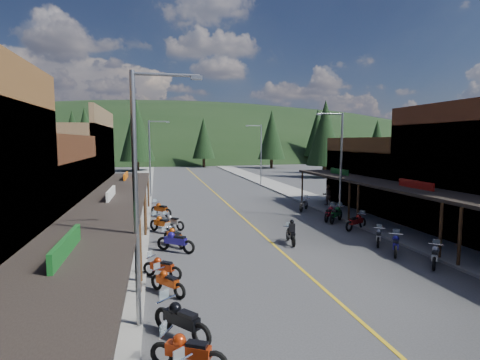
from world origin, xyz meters
TOP-DOWN VIEW (x-y plane):
  - ground at (0.00, 0.00)m, footprint 220.00×220.00m
  - centerline at (0.00, 20.00)m, footprint 0.15×90.00m
  - sidewalk_west at (-8.70, 20.00)m, footprint 3.40×94.00m
  - sidewalk_east at (8.70, 20.00)m, footprint 3.40×94.00m
  - shop_west_3 at (-13.78, 11.30)m, footprint 10.90×10.20m
  - shop_east_3 at (13.75, 11.30)m, footprint 10.90×10.20m
  - streetlight_0 at (-6.95, -6.00)m, footprint 2.16×0.18m
  - streetlight_1 at (-6.95, 22.00)m, footprint 2.16×0.18m
  - streetlight_2 at (6.95, 8.00)m, footprint 2.16×0.18m
  - streetlight_3 at (6.95, 30.00)m, footprint 2.16×0.18m
  - ridge_hill at (0.00, 135.00)m, footprint 310.00×140.00m
  - pine_1 at (-24.00, 70.00)m, footprint 5.88×5.88m
  - pine_2 at (-10.00, 58.00)m, footprint 6.72×6.72m
  - pine_3 at (4.00, 66.00)m, footprint 5.04×5.04m
  - pine_4 at (18.00, 60.00)m, footprint 5.88×5.88m
  - pine_5 at (34.00, 72.00)m, footprint 6.72×6.72m
  - pine_6 at (46.00, 64.00)m, footprint 5.04×5.04m
  - pine_7 at (-32.00, 76.00)m, footprint 5.88×5.88m
  - pine_8 at (-22.00, 40.00)m, footprint 4.48×4.48m
  - pine_9 at (24.00, 45.00)m, footprint 4.93×4.93m
  - pine_10 at (-18.00, 50.00)m, footprint 5.38×5.38m
  - pine_11 at (20.00, 38.00)m, footprint 5.82×5.82m
  - bike_west_4 at (-5.77, -8.56)m, footprint 2.17×1.61m
  - bike_west_5 at (-5.83, -6.91)m, footprint 2.04×2.24m
  - bike_west_6 at (-6.14, -3.49)m, footprint 1.68×1.90m
  - bike_west_7 at (-6.32, -1.72)m, footprint 1.93×1.67m
  - bike_west_8 at (-5.55, 2.04)m, footprint 2.27×1.98m
  - bike_west_9 at (-5.56, 3.26)m, footprint 1.63×2.19m
  - bike_west_10 at (-6.18, 6.56)m, footprint 2.02×2.22m
  - bike_west_11 at (-5.51, 7.33)m, footprint 1.90×1.90m
  - bike_west_12 at (-6.18, 11.74)m, footprint 2.03×2.25m
  - bike_east_6 at (6.30, -2.96)m, footprint 1.83×1.91m
  - bike_east_7 at (5.63, -0.92)m, footprint 1.75×2.08m
  - bike_east_8 at (5.82, 0.91)m, footprint 1.57×1.88m
  - bike_east_9 at (6.46, 4.48)m, footprint 2.24×1.60m
  - bike_east_10 at (6.28, 6.97)m, footprint 2.23×2.17m
  - bike_east_11 at (6.02, 7.50)m, footprint 1.99×2.10m
  - bike_east_12 at (5.69, 11.68)m, footprint 1.88×2.13m
  - rider_on_bike at (1.01, 2.23)m, footprint 0.88×2.00m
  - pedestrian_east_b at (8.56, 13.18)m, footprint 0.94×0.58m

SIDE VIEW (x-z plane):
  - ground at x=0.00m, z-range 0.00..0.00m
  - ridge_hill at x=0.00m, z-range -30.00..30.00m
  - centerline at x=0.00m, z-range 0.00..0.01m
  - sidewalk_west at x=-8.70m, z-range 0.00..0.15m
  - sidewalk_east at x=8.70m, z-range 0.00..0.15m
  - bike_east_8 at x=5.82m, z-range 0.00..1.06m
  - bike_west_6 at x=-6.14m, z-range 0.00..1.09m
  - bike_west_7 at x=-6.32m, z-range 0.00..1.10m
  - bike_east_6 at x=6.30m, z-range 0.00..1.13m
  - bike_west_11 at x=-5.51m, z-range 0.00..1.15m
  - bike_east_7 at x=5.63m, z-range 0.00..1.18m
  - rider_on_bike at x=1.01m, z-range -0.15..1.33m
  - bike_west_4 at x=-5.77m, z-range 0.00..1.19m
  - bike_west_9 at x=-5.56m, z-range 0.00..1.21m
  - bike_east_12 at x=5.69m, z-range 0.00..1.22m
  - bike_east_9 at x=6.46m, z-range 0.00..1.23m
  - bike_east_11 at x=6.02m, z-range 0.00..1.24m
  - bike_west_10 at x=-6.18m, z-range 0.00..1.29m
  - bike_west_8 at x=-5.55m, z-range 0.00..1.30m
  - bike_west_5 at x=-5.83m, z-range 0.00..1.30m
  - bike_west_12 at x=-6.18m, z-range 0.00..1.30m
  - bike_east_10 at x=6.28m, z-range 0.00..1.33m
  - pedestrian_east_b at x=8.56m, z-range 0.15..2.02m
  - shop_east_3 at x=13.75m, z-range -0.57..5.63m
  - shop_west_3 at x=-13.78m, z-range -0.58..7.62m
  - streetlight_0 at x=-6.95m, z-range 0.46..8.46m
  - streetlight_1 at x=-6.95m, z-range 0.46..8.46m
  - streetlight_2 at x=6.95m, z-range 0.46..8.46m
  - streetlight_3 at x=6.95m, z-range 0.46..8.46m
  - pine_8 at x=-22.00m, z-range 0.98..10.98m
  - pine_9 at x=24.00m, z-range 0.98..11.78m
  - pine_3 at x=4.00m, z-range 0.98..11.98m
  - pine_6 at x=46.00m, z-range 0.98..11.98m
  - pine_10 at x=-18.00m, z-range 0.98..12.58m
  - pine_11 at x=20.00m, z-range 0.99..13.39m
  - pine_1 at x=-24.00m, z-range 0.99..13.49m
  - pine_4 at x=18.00m, z-range 0.99..13.49m
  - pine_7 at x=-32.00m, z-range 0.99..13.49m
  - pine_2 at x=-10.00m, z-range 0.99..14.99m
  - pine_5 at x=34.00m, z-range 0.99..14.99m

